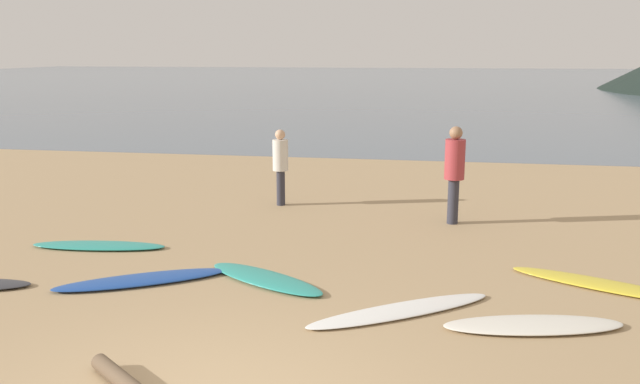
{
  "coord_description": "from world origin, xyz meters",
  "views": [
    {
      "loc": [
        1.86,
        -4.71,
        3.1
      ],
      "look_at": [
        -0.13,
        6.76,
        0.6
      ],
      "focal_mm": 37.26,
      "sensor_mm": 36.0,
      "label": 1
    }
  ],
  "objects_px": {
    "surfboard_3": "(142,280)",
    "surfboard_6": "(533,325)",
    "surfboard_4": "(265,279)",
    "surfboard_2": "(99,246)",
    "surfboard_5": "(401,310)",
    "person_0": "(455,167)",
    "surfboard_7": "(604,285)",
    "person_1": "(280,161)"
  },
  "relations": [
    {
      "from": "person_0",
      "to": "surfboard_2",
      "type": "bearing_deg",
      "value": -48.44
    },
    {
      "from": "surfboard_4",
      "to": "surfboard_7",
      "type": "xyz_separation_m",
      "value": [
        4.51,
        0.55,
        -0.01
      ]
    },
    {
      "from": "surfboard_6",
      "to": "person_1",
      "type": "height_order",
      "value": "person_1"
    },
    {
      "from": "surfboard_5",
      "to": "person_0",
      "type": "distance_m",
      "value": 4.57
    },
    {
      "from": "surfboard_2",
      "to": "surfboard_5",
      "type": "bearing_deg",
      "value": -26.95
    },
    {
      "from": "surfboard_4",
      "to": "surfboard_7",
      "type": "relative_size",
      "value": 0.81
    },
    {
      "from": "surfboard_2",
      "to": "surfboard_6",
      "type": "bearing_deg",
      "value": -23.9
    },
    {
      "from": "surfboard_4",
      "to": "surfboard_5",
      "type": "xyz_separation_m",
      "value": [
        1.89,
        -0.8,
        -0.01
      ]
    },
    {
      "from": "surfboard_2",
      "to": "surfboard_4",
      "type": "relative_size",
      "value": 1.08
    },
    {
      "from": "surfboard_3",
      "to": "surfboard_5",
      "type": "relative_size",
      "value": 0.93
    },
    {
      "from": "surfboard_6",
      "to": "surfboard_4",
      "type": "bearing_deg",
      "value": 151.71
    },
    {
      "from": "surfboard_3",
      "to": "surfboard_5",
      "type": "distance_m",
      "value": 3.56
    },
    {
      "from": "surfboard_7",
      "to": "surfboard_4",
      "type": "bearing_deg",
      "value": -147.43
    },
    {
      "from": "surfboard_3",
      "to": "surfboard_6",
      "type": "height_order",
      "value": "same"
    },
    {
      "from": "surfboard_2",
      "to": "person_0",
      "type": "xyz_separation_m",
      "value": [
        5.61,
        2.52,
        1.01
      ]
    },
    {
      "from": "surfboard_3",
      "to": "surfboard_7",
      "type": "bearing_deg",
      "value": -22.1
    },
    {
      "from": "surfboard_2",
      "to": "surfboard_7",
      "type": "bearing_deg",
      "value": -10.04
    },
    {
      "from": "surfboard_7",
      "to": "person_0",
      "type": "xyz_separation_m",
      "value": [
        -1.93,
        3.05,
        1.01
      ]
    },
    {
      "from": "surfboard_5",
      "to": "person_1",
      "type": "height_order",
      "value": "person_1"
    },
    {
      "from": "surfboard_3",
      "to": "surfboard_6",
      "type": "bearing_deg",
      "value": -37.71
    },
    {
      "from": "surfboard_5",
      "to": "surfboard_4",
      "type": "bearing_deg",
      "value": 122.38
    },
    {
      "from": "surfboard_3",
      "to": "person_1",
      "type": "height_order",
      "value": "person_1"
    },
    {
      "from": "surfboard_2",
      "to": "surfboard_7",
      "type": "relative_size",
      "value": 0.87
    },
    {
      "from": "surfboard_5",
      "to": "person_0",
      "type": "bearing_deg",
      "value": 46.38
    },
    {
      "from": "surfboard_6",
      "to": "person_1",
      "type": "distance_m",
      "value": 6.98
    },
    {
      "from": "surfboard_2",
      "to": "surfboard_7",
      "type": "distance_m",
      "value": 7.55
    },
    {
      "from": "surfboard_2",
      "to": "surfboard_3",
      "type": "xyz_separation_m",
      "value": [
        1.38,
        -1.4,
        0.0
      ]
    },
    {
      "from": "surfboard_5",
      "to": "surfboard_3",
      "type": "bearing_deg",
      "value": 137.81
    },
    {
      "from": "person_0",
      "to": "surfboard_3",
      "type": "bearing_deg",
      "value": -29.81
    },
    {
      "from": "surfboard_4",
      "to": "person_0",
      "type": "distance_m",
      "value": 4.54
    },
    {
      "from": "surfboard_3",
      "to": "person_1",
      "type": "bearing_deg",
      "value": 50.15
    },
    {
      "from": "surfboard_5",
      "to": "surfboard_6",
      "type": "bearing_deg",
      "value": -41.89
    },
    {
      "from": "surfboard_5",
      "to": "surfboard_7",
      "type": "distance_m",
      "value": 2.95
    },
    {
      "from": "surfboard_3",
      "to": "person_0",
      "type": "distance_m",
      "value": 5.86
    },
    {
      "from": "surfboard_4",
      "to": "surfboard_5",
      "type": "height_order",
      "value": "surfboard_4"
    },
    {
      "from": "surfboard_5",
      "to": "surfboard_7",
      "type": "xyz_separation_m",
      "value": [
        2.63,
        1.35,
        0.0
      ]
    },
    {
      "from": "surfboard_2",
      "to": "surfboard_3",
      "type": "distance_m",
      "value": 1.97
    },
    {
      "from": "surfboard_2",
      "to": "surfboard_6",
      "type": "height_order",
      "value": "surfboard_6"
    },
    {
      "from": "surfboard_5",
      "to": "surfboard_7",
      "type": "bearing_deg",
      "value": -7.41
    },
    {
      "from": "person_0",
      "to": "person_1",
      "type": "bearing_deg",
      "value": -87.34
    },
    {
      "from": "surfboard_3",
      "to": "surfboard_5",
      "type": "xyz_separation_m",
      "value": [
        3.53,
        -0.47,
        -0.01
      ]
    },
    {
      "from": "surfboard_7",
      "to": "surfboard_2",
      "type": "bearing_deg",
      "value": -158.34
    }
  ]
}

